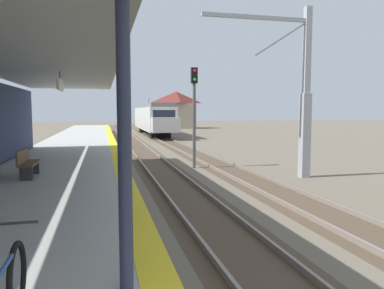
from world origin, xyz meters
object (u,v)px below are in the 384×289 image
object	(u,v)px
approaching_train	(153,118)
catenary_pylon_far_side	(300,97)
rail_signal_post	(194,107)
platform_bench	(27,162)
distant_trackside_house	(176,109)

from	to	relation	value
approaching_train	catenary_pylon_far_side	distance (m)	31.63
rail_signal_post	platform_bench	world-z (taller)	rail_signal_post
approaching_train	rail_signal_post	world-z (taller)	rail_signal_post
approaching_train	rail_signal_post	size ratio (longest dim) A/B	3.77
platform_bench	distant_trackside_house	world-z (taller)	distant_trackside_house
distant_trackside_house	platform_bench	bearing A→B (deg)	-106.21
catenary_pylon_far_side	distant_trackside_house	distance (m)	48.97
platform_bench	distant_trackside_house	bearing A→B (deg)	73.79
rail_signal_post	distant_trackside_house	bearing A→B (deg)	79.98
platform_bench	approaching_train	bearing A→B (deg)	75.94
approaching_train	platform_bench	xyz separation A→B (m)	(-8.51, -34.01, -0.80)
catenary_pylon_far_side	distant_trackside_house	xyz separation A→B (m)	(4.09, 48.79, -0.27)
approaching_train	platform_bench	size ratio (longest dim) A/B	12.25
approaching_train	distant_trackside_house	xyz separation A→B (m)	(6.39, 17.28, 1.16)
rail_signal_post	catenary_pylon_far_side	xyz separation A→B (m)	(3.86, -3.80, 0.41)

